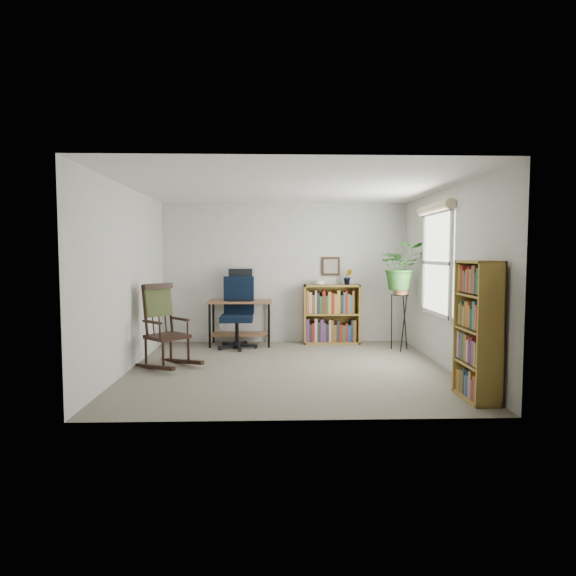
{
  "coord_description": "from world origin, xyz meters",
  "views": [
    {
      "loc": [
        -0.21,
        -6.31,
        1.52
      ],
      "look_at": [
        0.0,
        0.4,
        1.05
      ],
      "focal_mm": 30.0,
      "sensor_mm": 36.0,
      "label": 1
    }
  ],
  "objects_px": {
    "office_chair": "(237,312)",
    "rocking_chair": "(167,325)",
    "desk": "(240,323)",
    "low_bookshelf": "(331,314)",
    "tall_bookshelf": "(478,330)"
  },
  "relations": [
    {
      "from": "rocking_chair",
      "to": "tall_bookshelf",
      "type": "height_order",
      "value": "tall_bookshelf"
    },
    {
      "from": "low_bookshelf",
      "to": "tall_bookshelf",
      "type": "distance_m",
      "value": 3.43
    },
    {
      "from": "desk",
      "to": "office_chair",
      "type": "bearing_deg",
      "value": -96.69
    },
    {
      "from": "office_chair",
      "to": "rocking_chair",
      "type": "xyz_separation_m",
      "value": [
        -0.84,
        -1.25,
        -0.02
      ]
    },
    {
      "from": "desk",
      "to": "office_chair",
      "type": "xyz_separation_m",
      "value": [
        -0.03,
        -0.3,
        0.21
      ]
    },
    {
      "from": "office_chair",
      "to": "desk",
      "type": "bearing_deg",
      "value": 88.13
    },
    {
      "from": "desk",
      "to": "office_chair",
      "type": "height_order",
      "value": "office_chair"
    },
    {
      "from": "tall_bookshelf",
      "to": "low_bookshelf",
      "type": "bearing_deg",
      "value": 109.32
    },
    {
      "from": "desk",
      "to": "low_bookshelf",
      "type": "relative_size",
      "value": 1.04
    },
    {
      "from": "desk",
      "to": "low_bookshelf",
      "type": "xyz_separation_m",
      "value": [
        1.55,
        0.12,
        0.13
      ]
    },
    {
      "from": "office_chair",
      "to": "tall_bookshelf",
      "type": "bearing_deg",
      "value": -41.23
    },
    {
      "from": "rocking_chair",
      "to": "low_bookshelf",
      "type": "xyz_separation_m",
      "value": [
        2.42,
        1.67,
        -0.07
      ]
    },
    {
      "from": "rocking_chair",
      "to": "desk",
      "type": "bearing_deg",
      "value": 14.44
    },
    {
      "from": "office_chair",
      "to": "tall_bookshelf",
      "type": "xyz_separation_m",
      "value": [
        2.71,
        -2.82,
        0.14
      ]
    },
    {
      "from": "office_chair",
      "to": "rocking_chair",
      "type": "bearing_deg",
      "value": -119.17
    }
  ]
}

